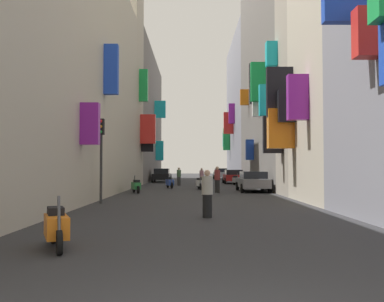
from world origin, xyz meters
name	(u,v)px	position (x,y,z in m)	size (l,w,h in m)	color
ground_plane	(194,188)	(0.00, 30.00, 0.00)	(140.00, 140.00, 0.00)	#2D2D30
building_left_near	(27,52)	(-8.00, 15.60, 7.11)	(7.39, 31.21, 14.23)	#BCB29E
building_left_mid_a	(105,84)	(-7.97, 33.71, 9.21)	(7.37, 4.99, 18.49)	#BCB29E
building_left_mid_b	(128,118)	(-8.00, 48.10, 7.72)	(7.38, 23.80, 15.45)	slate
building_right_mid_a	(361,78)	(7.96, 16.11, 6.02)	(7.38, 6.27, 12.06)	#BCB29E
building_right_mid_b	(328,22)	(7.97, 20.98, 10.40)	(7.16, 3.49, 20.87)	#9E9384
building_right_mid_c	(286,72)	(7.99, 32.01, 9.89)	(7.34, 18.60, 19.80)	slate
building_right_far	(254,109)	(7.99, 50.66, 9.19)	(7.26, 18.68, 18.39)	gray
parked_car_black	(160,175)	(-3.70, 43.01, 0.78)	(2.01, 4.41, 1.49)	black
parked_car_grey	(251,181)	(3.86, 24.91, 0.74)	(1.98, 4.45, 1.38)	slate
parked_car_red	(231,176)	(3.90, 38.90, 0.74)	(2.02, 4.23, 1.39)	#B21E1E
parked_car_silver	(219,173)	(3.60, 53.60, 0.77)	(1.96, 3.93, 1.47)	#B7B7BC
scooter_green	(134,186)	(-3.96, 23.42, 0.46)	(0.77, 1.70, 1.13)	#287F3D
scooter_silver	(234,180)	(3.77, 35.11, 0.46)	(0.62, 1.75, 1.13)	#ADADB2
scooter_white	(197,183)	(0.24, 27.84, 0.46)	(0.53, 1.95, 1.13)	silver
scooter_blue	(168,182)	(-2.08, 29.40, 0.46)	(0.73, 1.71, 1.13)	#2D4CAD
scooter_orange	(54,226)	(-3.17, 4.85, 0.46)	(0.83, 1.75, 1.13)	orange
scooter_black	(165,176)	(-3.53, 49.20, 0.46)	(0.83, 1.90, 1.13)	black
pedestrian_crossing	(177,177)	(-1.52, 34.28, 0.81)	(0.50, 0.50, 1.63)	#383838
pedestrian_near_left	(215,180)	(1.34, 23.67, 0.86)	(0.54, 0.54, 1.72)	black
pedestrian_near_right	(205,194)	(0.19, 10.18, 0.80)	(0.51, 0.51, 1.60)	black
pedestrian_mid_street	(200,177)	(0.56, 34.42, 0.78)	(0.49, 0.49, 1.57)	#2C2C2C
traffic_light_near_corner	(99,145)	(-4.58, 15.65, 2.71)	(0.26, 0.34, 3.96)	#2D2D2D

